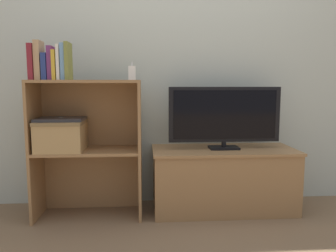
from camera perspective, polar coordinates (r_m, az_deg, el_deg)
name	(u,v)px	position (r m, az deg, el deg)	size (l,w,h in m)	color
ground_plane	(170,222)	(2.39, 0.30, -16.41)	(16.00, 16.00, 0.00)	brown
wall_back	(165,54)	(2.67, -0.47, 12.46)	(10.00, 0.05, 2.40)	#B2BCB2
tv_stand	(223,179)	(2.57, 9.57, -9.10)	(1.08, 0.46, 0.47)	olive
tv	(224,116)	(2.48, 9.81, 1.77)	(0.84, 0.14, 0.47)	black
bookshelf_lower_tier	(91,172)	(2.53, -13.34, -7.82)	(0.76, 0.34, 0.49)	olive
bookshelf_upper_tier	(89,106)	(2.45, -13.67, 3.41)	(0.76, 0.34, 0.49)	olive
book_maroon	(33,62)	(2.40, -22.42, 10.24)	(0.03, 0.15, 0.24)	maroon
book_tan	(39,60)	(2.39, -21.51, 10.57)	(0.04, 0.13, 0.26)	tan
book_navy	(46,67)	(2.38, -20.45, 9.65)	(0.03, 0.14, 0.18)	navy
book_plum	(51,63)	(2.37, -19.65, 10.26)	(0.03, 0.12, 0.22)	#6B2D66
book_mustard	(56,65)	(2.36, -18.94, 9.96)	(0.02, 0.15, 0.20)	gold
book_ivory	(60,63)	(2.36, -18.29, 10.43)	(0.02, 0.15, 0.23)	silver
book_skyblue	(64,62)	(2.35, -17.64, 10.59)	(0.03, 0.13, 0.24)	#709ECC
book_olive	(68,61)	(2.34, -16.95, 10.72)	(0.02, 0.15, 0.25)	olive
baby_monitor	(132,73)	(2.35, -6.29, 9.16)	(0.05, 0.04, 0.13)	white
storage_basket_left	(61,134)	(2.43, -18.06, -1.34)	(0.32, 0.31, 0.21)	tan
laptop	(61,119)	(2.42, -18.16, 1.14)	(0.33, 0.24, 0.02)	#2D2D33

